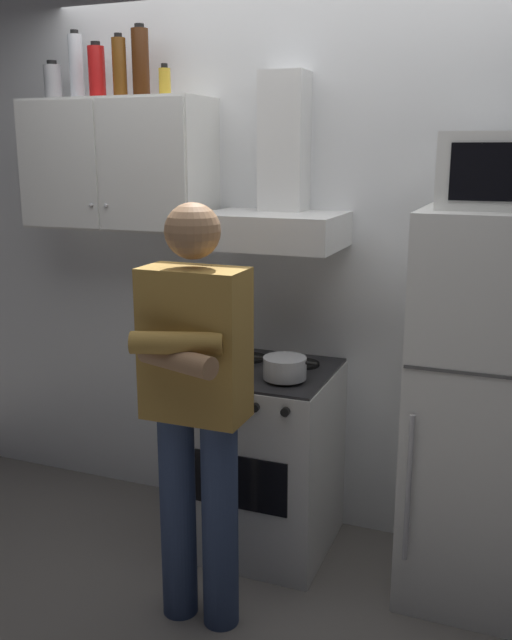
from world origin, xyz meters
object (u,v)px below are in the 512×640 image
(bottle_rum_dark, at_px, (141,63))
(cooking_pot, at_px, (285,368))
(upper_cabinet, at_px, (118,164))
(bottle_beer_brown, at_px, (119,67))
(stove_oven, at_px, (266,458))
(bottle_soda_red, at_px, (97,72))
(person_standing, at_px, (196,404))
(bottle_canister_steel, at_px, (53,82))
(refrigerator, at_px, (488,411))
(bottle_vodka_clear, at_px, (76,67))
(microwave, at_px, (508,171))
(bottle_spice_jar, at_px, (165,82))
(range_hood, at_px, (277,201))

(bottle_rum_dark, bearing_deg, cooking_pot, -18.50)
(upper_cabinet, distance_m, bottle_beer_brown, 0.43)
(upper_cabinet, xyz_separation_m, stove_oven, (0.80, -0.13, -1.32))
(bottle_soda_red, bearing_deg, bottle_rum_dark, 14.71)
(person_standing, distance_m, bottle_beer_brown, 1.63)
(stove_oven, distance_m, bottle_canister_steel, 2.06)
(refrigerator, relative_size, bottle_vodka_clear, 5.04)
(bottle_vodka_clear, xyz_separation_m, bottle_rum_dark, (0.36, -0.02, 0.00))
(microwave, xyz_separation_m, bottle_spice_jar, (-1.48, 0.09, 0.37))
(person_standing, bearing_deg, refrigerator, 31.23)
(bottle_spice_jar, bearing_deg, range_hood, 2.22)
(range_hood, distance_m, bottle_canister_steel, 1.27)
(microwave, bearing_deg, bottle_soda_red, 177.57)
(person_standing, bearing_deg, upper_cabinet, 135.74)
(bottle_beer_brown, bearing_deg, person_standing, -45.15)
(refrigerator, bearing_deg, microwave, 90.90)
(bottle_canister_steel, bearing_deg, bottle_beer_brown, -3.02)
(upper_cabinet, relative_size, bottle_spice_jar, 6.46)
(person_standing, distance_m, cooking_pot, 0.52)
(bottle_spice_jar, relative_size, bottle_vodka_clear, 0.44)
(stove_oven, relative_size, bottle_vodka_clear, 2.76)
(stove_oven, relative_size, cooking_pot, 3.07)
(bottle_spice_jar, bearing_deg, bottle_canister_steel, 177.98)
(microwave, distance_m, bottle_beer_brown, 1.77)
(person_standing, bearing_deg, bottle_spice_jar, 123.84)
(cooking_pot, xyz_separation_m, bottle_vodka_clear, (-1.17, 0.29, 1.28))
(refrigerator, bearing_deg, bottle_beer_brown, 176.42)
(person_standing, xyz_separation_m, cooking_pot, (0.18, 0.49, 0.02))
(stove_oven, bearing_deg, bottle_beer_brown, 171.94)
(stove_oven, relative_size, person_standing, 0.53)
(refrigerator, bearing_deg, bottle_spice_jar, 175.92)
(refrigerator, xyz_separation_m, bottle_vodka_clear, (-1.99, 0.17, 1.40))
(bottle_rum_dark, height_order, bottle_canister_steel, bottle_rum_dark)
(stove_oven, relative_size, range_hood, 1.17)
(bottle_beer_brown, bearing_deg, bottle_vodka_clear, 167.67)
(stove_oven, bearing_deg, bottle_spice_jar, 168.62)
(bottle_spice_jar, distance_m, bottle_rum_dark, 0.18)
(bottle_spice_jar, bearing_deg, refrigerator, -4.08)
(range_hood, relative_size, cooking_pot, 2.63)
(microwave, xyz_separation_m, cooking_pot, (-0.82, -0.14, -0.82))
(range_hood, bearing_deg, microwave, -6.46)
(upper_cabinet, xyz_separation_m, bottle_beer_brown, (0.04, -0.02, 0.43))
(bottle_rum_dark, bearing_deg, range_hood, -1.95)
(range_hood, height_order, cooking_pot, range_hood)
(refrigerator, distance_m, cooking_pot, 0.84)
(bottle_vodka_clear, xyz_separation_m, bottle_soda_red, (0.16, -0.07, -0.03))
(person_standing, bearing_deg, stove_oven, 85.28)
(bottle_vodka_clear, bearing_deg, bottle_soda_red, -23.86)
(range_hood, xyz_separation_m, bottle_vodka_clear, (-1.04, 0.04, 0.60))
(refrigerator, bearing_deg, cooking_pot, -171.68)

